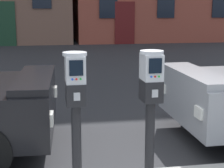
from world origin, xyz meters
TOP-DOWN VIEW (x-y plane):
  - parking_meter_near_kerb at (-0.46, -0.16)m, footprint 0.22×0.25m
  - parking_meter_twin_adjacent at (0.24, -0.16)m, footprint 0.22×0.25m

SIDE VIEW (x-z plane):
  - parking_meter_near_kerb at x=-0.46m, z-range 0.39..1.71m
  - parking_meter_twin_adjacent at x=0.24m, z-range 0.39..1.71m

